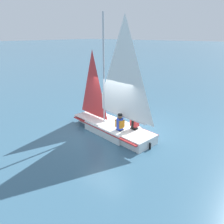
{
  "coord_description": "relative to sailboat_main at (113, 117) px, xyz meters",
  "views": [
    {
      "loc": [
        6.02,
        -7.35,
        4.46
      ],
      "look_at": [
        0.0,
        0.0,
        1.02
      ],
      "focal_mm": 35.0,
      "sensor_mm": 36.0,
      "label": 1
    }
  ],
  "objects": [
    {
      "name": "ground_plane",
      "position": [
        -0.06,
        0.01,
        -0.79
      ],
      "size": [
        260.0,
        260.0,
        0.0
      ],
      "primitive_type": "plane",
      "color": "#38607A"
    },
    {
      "name": "sailboat_main",
      "position": [
        0.0,
        0.0,
        0.0
      ],
      "size": [
        4.54,
        2.03,
        5.31
      ],
      "rotation": [
        0.0,
        0.0,
        3.01
      ],
      "color": "white",
      "rests_on": "ground_plane"
    },
    {
      "name": "sailor_crew",
      "position": [
        1.07,
        0.21,
        -0.16
      ],
      "size": [
        0.37,
        0.34,
        1.16
      ],
      "rotation": [
        0.0,
        0.0,
        3.01
      ],
      "color": "black",
      "rests_on": "ground_plane"
    },
    {
      "name": "sailor_helm",
      "position": [
        0.64,
        -0.3,
        -0.16
      ],
      "size": [
        0.37,
        0.34,
        1.16
      ],
      "rotation": [
        0.0,
        0.0,
        3.01
      ],
      "color": "black",
      "rests_on": "ground_plane"
    }
  ]
}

